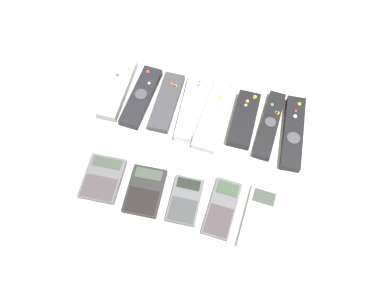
{
  "coord_description": "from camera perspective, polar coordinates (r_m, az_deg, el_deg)",
  "views": [
    {
      "loc": [
        0.11,
        -0.35,
        0.83
      ],
      "look_at": [
        0.0,
        0.03,
        0.01
      ],
      "focal_mm": 35.0,
      "sensor_mm": 36.0,
      "label": 1
    }
  ],
  "objects": [
    {
      "name": "remote_6",
      "position": [
        0.96,
        11.72,
        2.88
      ],
      "size": [
        0.05,
        0.19,
        0.02
      ],
      "rotation": [
        0.0,
        0.0,
        -0.05
      ],
      "color": "black",
      "rests_on": "ground_plane"
    },
    {
      "name": "calculator_1",
      "position": [
        0.87,
        -7.18,
        -7.1
      ],
      "size": [
        0.09,
        0.12,
        0.02
      ],
      "rotation": [
        0.0,
        0.0,
        0.07
      ],
      "color": "black",
      "rests_on": "ground_plane"
    },
    {
      "name": "calculator_4",
      "position": [
        0.86,
        10.09,
        -11.15
      ],
      "size": [
        0.07,
        0.15,
        0.02
      ],
      "rotation": [
        0.0,
        0.0,
        -0.04
      ],
      "color": "silver",
      "rests_on": "ground_plane"
    },
    {
      "name": "remote_2",
      "position": [
        0.97,
        -3.89,
        6.41
      ],
      "size": [
        0.06,
        0.17,
        0.02
      ],
      "rotation": [
        0.0,
        0.0,
        0.02
      ],
      "color": "#333338",
      "rests_on": "ground_plane"
    },
    {
      "name": "ground_plane",
      "position": [
        0.91,
        -0.57,
        -2.31
      ],
      "size": [
        3.0,
        3.0,
        0.0
      ],
      "primitive_type": "plane",
      "color": "beige"
    },
    {
      "name": "calculator_0",
      "position": [
        0.9,
        -13.43,
        -5.13
      ],
      "size": [
        0.09,
        0.12,
        0.02
      ],
      "rotation": [
        0.0,
        0.0,
        0.06
      ],
      "color": "#4C4C51",
      "rests_on": "ground_plane"
    },
    {
      "name": "calculator_3",
      "position": [
        0.86,
        4.63,
        -9.71
      ],
      "size": [
        0.07,
        0.14,
        0.01
      ],
      "rotation": [
        0.0,
        0.0,
        -0.04
      ],
      "color": "#4C4C51",
      "rests_on": "ground_plane"
    },
    {
      "name": "remote_1",
      "position": [
        0.99,
        -7.73,
        7.14
      ],
      "size": [
        0.06,
        0.18,
        0.02
      ],
      "rotation": [
        0.0,
        0.0,
        -0.05
      ],
      "color": "black",
      "rests_on": "ground_plane"
    },
    {
      "name": "calculator_2",
      "position": [
        0.86,
        -1.06,
        -8.58
      ],
      "size": [
        0.07,
        0.11,
        0.02
      ],
      "rotation": [
        0.0,
        0.0,
        0.05
      ],
      "color": "#4C4C51",
      "rests_on": "ground_plane"
    },
    {
      "name": "remote_0",
      "position": [
        1.01,
        -11.23,
        8.19
      ],
      "size": [
        0.05,
        0.18,
        0.03
      ],
      "rotation": [
        0.0,
        0.0,
        0.02
      ],
      "color": "gray",
      "rests_on": "ground_plane"
    },
    {
      "name": "remote_5",
      "position": [
        0.95,
        7.92,
        3.75
      ],
      "size": [
        0.06,
        0.15,
        0.03
      ],
      "rotation": [
        0.0,
        0.0,
        -0.0
      ],
      "color": "black",
      "rests_on": "ground_plane"
    },
    {
      "name": "remote_7",
      "position": [
        0.96,
        15.14,
        1.67
      ],
      "size": [
        0.06,
        0.2,
        0.03
      ],
      "rotation": [
        0.0,
        0.0,
        0.07
      ],
      "color": "black",
      "rests_on": "ground_plane"
    },
    {
      "name": "remote_3",
      "position": [
        0.96,
        -0.28,
        5.67
      ],
      "size": [
        0.05,
        0.2,
        0.03
      ],
      "rotation": [
        0.0,
        0.0,
        0.07
      ],
      "color": "silver",
      "rests_on": "ground_plane"
    },
    {
      "name": "remote_4",
      "position": [
        0.95,
        3.57,
        4.64
      ],
      "size": [
        0.07,
        0.22,
        0.02
      ],
      "rotation": [
        0.0,
        0.0,
        -0.06
      ],
      "color": "#B7B7BC",
      "rests_on": "ground_plane"
    }
  ]
}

